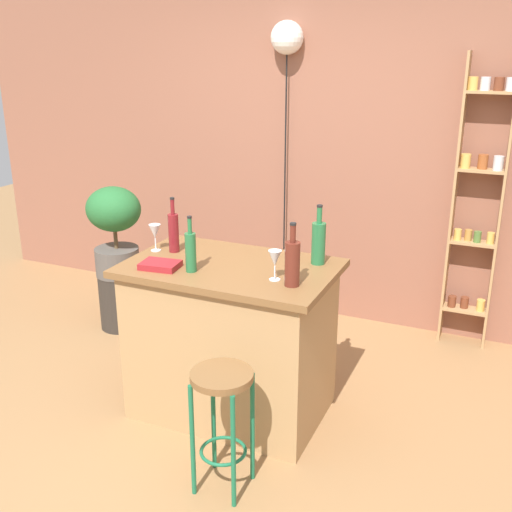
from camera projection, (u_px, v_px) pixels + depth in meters
ground at (209, 435)px, 3.53m from camera, size 12.00×12.00×0.00m
back_wall at (323, 143)px, 4.76m from camera, size 6.40×0.10×2.80m
kitchen_counter at (231, 339)px, 3.63m from camera, size 1.19×0.75×0.94m
bar_stool at (222, 405)px, 2.97m from camera, size 0.31×0.31×0.65m
spice_shelf at (478, 201)px, 4.29m from camera, size 0.34×0.14×2.08m
plant_stool at (121, 300)px, 4.82m from camera, size 0.33×0.33×0.44m
potted_plant at (115, 225)px, 4.62m from camera, size 0.42×0.38×0.69m
bottle_sauce_amber at (318, 242)px, 3.46m from camera, size 0.08×0.08×0.34m
bottle_vinegar at (292, 262)px, 3.15m from camera, size 0.08×0.08×0.34m
bottle_soda_blue at (191, 251)px, 3.35m from camera, size 0.06×0.06×0.31m
bottle_olive_oil at (174, 231)px, 3.66m from camera, size 0.06×0.06×0.33m
wine_glass_left at (155, 232)px, 3.68m from camera, size 0.07×0.07×0.16m
wine_glass_center at (275, 259)px, 3.22m from camera, size 0.07×0.07×0.16m
cookbook at (160, 265)px, 3.43m from camera, size 0.23×0.17×0.03m
pendant_globe_light at (287, 41)px, 4.52m from camera, size 0.24×0.24×2.29m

